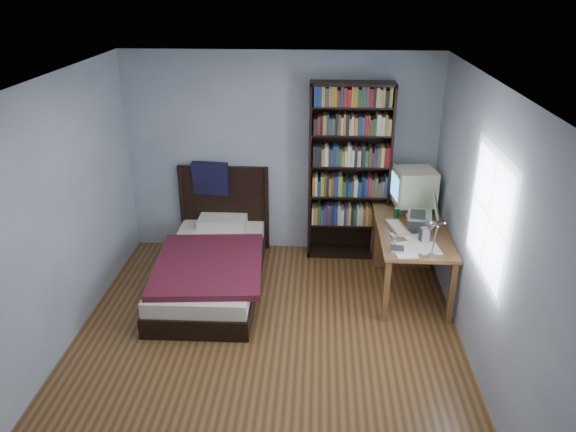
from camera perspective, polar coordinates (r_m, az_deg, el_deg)
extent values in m
plane|color=#4E3217|center=(5.60, -2.17, -12.68)|extent=(4.20, 4.20, 0.00)
plane|color=white|center=(4.59, -2.66, 13.42)|extent=(4.20, 4.20, 0.00)
cube|color=gray|center=(6.92, -0.74, 6.23)|extent=(3.80, 0.04, 2.50)
cube|color=gray|center=(3.19, -6.13, -16.67)|extent=(3.80, 0.04, 2.50)
cube|color=gray|center=(5.48, -22.59, -0.41)|extent=(0.04, 4.20, 2.50)
cube|color=gray|center=(5.15, 19.17, -1.38)|extent=(0.04, 4.20, 2.50)
cube|color=white|center=(4.93, 19.77, 0.00)|extent=(0.01, 1.14, 1.14)
cube|color=white|center=(4.93, 19.71, 0.00)|extent=(0.01, 1.00, 1.00)
cube|color=brown|center=(6.34, 12.41, -1.22)|extent=(0.75, 1.60, 0.04)
cube|color=brown|center=(5.81, 9.97, -7.52)|extent=(0.06, 0.06, 0.69)
cube|color=brown|center=(5.92, 16.28, -7.51)|extent=(0.06, 0.06, 0.69)
cube|color=brown|center=(7.13, 8.73, -1.33)|extent=(0.06, 0.06, 0.69)
cube|color=brown|center=(7.22, 13.87, -1.43)|extent=(0.06, 0.06, 0.69)
cube|color=brown|center=(7.02, 11.49, -1.96)|extent=(0.69, 0.40, 0.68)
cube|color=beige|center=(6.75, 12.30, 0.66)|extent=(0.31, 0.27, 0.03)
cylinder|color=beige|center=(6.73, 12.34, 1.04)|extent=(0.11, 0.11, 0.06)
cube|color=beige|center=(6.65, 12.78, 2.93)|extent=(0.48, 0.46, 0.41)
cube|color=#BEB29E|center=(6.62, 10.94, 2.98)|extent=(0.09, 0.43, 0.43)
cube|color=#3A85D2|center=(6.62, 10.80, 2.99)|extent=(0.05, 0.32, 0.28)
cube|color=#2D2D30|center=(6.27, 13.17, -0.64)|extent=(0.27, 0.30, 0.15)
cube|color=silver|center=(6.23, 13.24, 0.08)|extent=(0.31, 0.38, 0.02)
cube|color=#2D2D30|center=(6.22, 13.07, 0.18)|extent=(0.21, 0.29, 0.00)
cube|color=silver|center=(6.22, 14.79, 1.12)|extent=(0.13, 0.34, 0.24)
cube|color=#0CBF26|center=(6.21, 14.69, 1.13)|extent=(0.10, 0.28, 0.19)
cube|color=#99999E|center=(5.71, 14.36, -3.89)|extent=(0.05, 0.04, 0.04)
cylinder|color=#99999E|center=(5.58, 14.64, -2.42)|extent=(0.02, 0.13, 0.35)
cylinder|color=#99999E|center=(5.29, 14.61, -0.87)|extent=(0.14, 0.29, 0.17)
cone|color=#99999E|center=(5.14, 14.22, -1.12)|extent=(0.11, 0.11, 0.09)
cube|color=#BEB29E|center=(6.24, 11.13, -1.18)|extent=(0.25, 0.43, 0.04)
cube|color=gray|center=(5.97, 13.72, -1.89)|extent=(0.10, 0.10, 0.16)
cylinder|color=#083D1A|center=(6.53, 10.99, 0.33)|extent=(0.06, 0.06, 0.11)
ellipsoid|color=silver|center=(6.56, 12.16, 0.04)|extent=(0.07, 0.12, 0.04)
cube|color=silver|center=(6.06, 10.62, -1.96)|extent=(0.08, 0.10, 0.02)
cube|color=gray|center=(5.90, 10.77, -2.68)|extent=(0.06, 0.09, 0.02)
cube|color=gray|center=(5.76, 11.04, -3.34)|extent=(0.14, 0.14, 0.03)
cube|color=black|center=(6.81, 2.24, 4.45)|extent=(0.03, 0.30, 2.17)
cube|color=black|center=(6.86, 10.19, 4.24)|extent=(0.03, 0.30, 2.17)
cube|color=black|center=(6.55, 6.64, 13.24)|extent=(0.98, 0.30, 0.03)
cube|color=black|center=(7.23, 5.87, -3.57)|extent=(0.98, 0.30, 0.06)
cube|color=black|center=(6.95, 6.18, 4.73)|extent=(0.98, 0.02, 2.17)
cube|color=olive|center=(6.79, 6.25, 4.54)|extent=(0.90, 0.22, 1.97)
cube|color=black|center=(6.51, -7.72, -6.13)|extent=(1.10, 2.16, 0.22)
cube|color=beige|center=(6.42, -7.82, -4.66)|extent=(1.06, 2.10, 0.16)
cube|color=maroon|center=(6.13, -8.05, -4.94)|extent=(1.24, 1.49, 0.07)
cube|color=beige|center=(7.09, -6.67, -0.60)|extent=(0.60, 0.38, 0.12)
cube|color=black|center=(7.21, -6.47, 0.87)|extent=(1.14, 0.05, 1.10)
cylinder|color=black|center=(7.30, -10.67, 0.89)|extent=(0.06, 0.06, 1.10)
cylinder|color=black|center=(7.12, -2.22, 0.72)|extent=(0.06, 0.06, 1.10)
cube|color=black|center=(7.07, -7.86, 3.80)|extent=(0.46, 0.20, 0.43)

